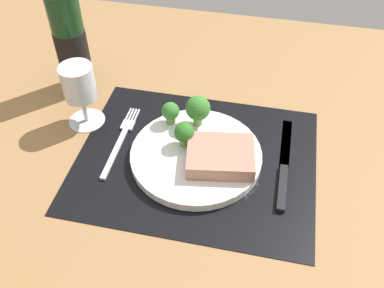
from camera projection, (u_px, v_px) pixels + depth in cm
name	position (u px, v px, depth cm)	size (l,w,h in cm)	color
ground_plane	(196.00, 165.00, 80.04)	(140.00, 110.00, 3.00)	#996D42
placemat	(196.00, 159.00, 78.87)	(43.38, 35.04, 0.30)	black
plate	(196.00, 155.00, 78.19)	(23.95, 23.95, 1.60)	white
steak	(220.00, 156.00, 75.08)	(11.71, 9.32, 2.78)	tan
broccoli_back_left	(170.00, 112.00, 81.45)	(3.43, 3.43, 4.61)	#6B994C
broccoli_center	(184.00, 133.00, 77.05)	(3.63, 3.63, 4.85)	#6B994C
broccoli_near_steak	(198.00, 109.00, 80.25)	(4.71, 4.71, 6.39)	#6B994C
fork	(121.00, 140.00, 81.77)	(2.40, 19.20, 0.50)	silver
knife	(284.00, 169.00, 76.56)	(1.80, 23.00, 0.80)	black
wine_bottle	(70.00, 41.00, 86.86)	(6.60, 6.60, 31.54)	#143819
wine_glass	(79.00, 87.00, 80.31)	(7.26, 7.26, 13.03)	silver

